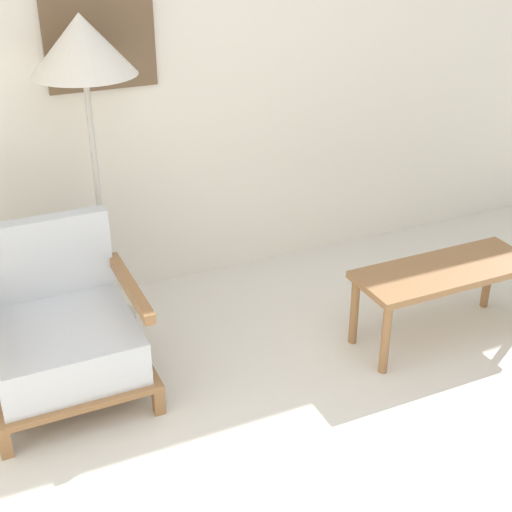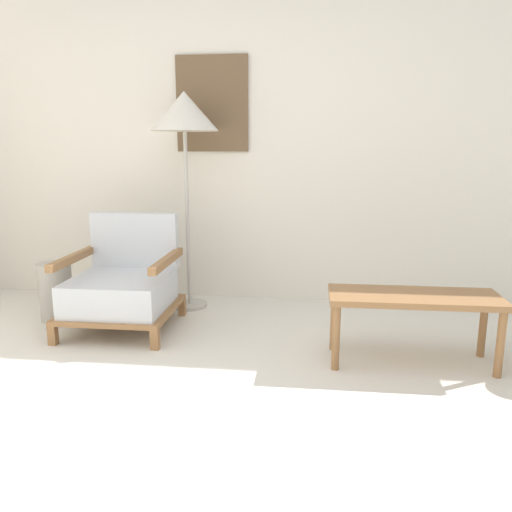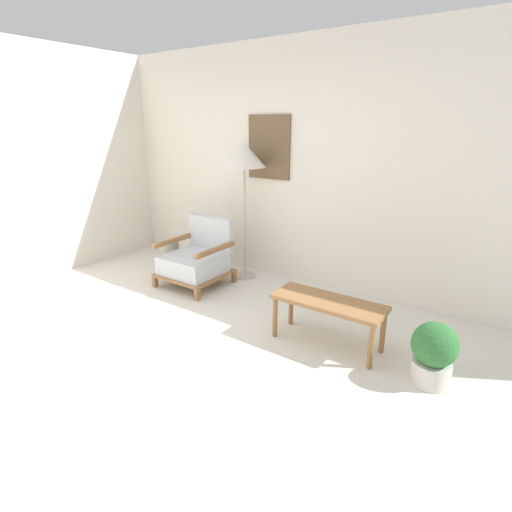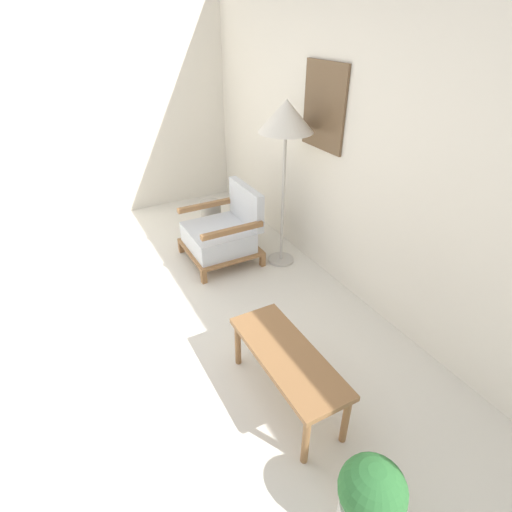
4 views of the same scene
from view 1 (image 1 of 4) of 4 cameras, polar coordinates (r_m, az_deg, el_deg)
wall_back at (r=3.94m, az=-7.22°, el=16.04°), size 8.00×0.09×2.70m
armchair at (r=3.39m, az=-15.29°, el=-5.95°), size 0.71×0.70×0.76m
floor_lamp at (r=3.49m, az=-13.68°, el=15.34°), size 0.50×0.50×1.62m
coffee_table at (r=3.74m, az=14.85°, el=-1.69°), size 0.95×0.36×0.41m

